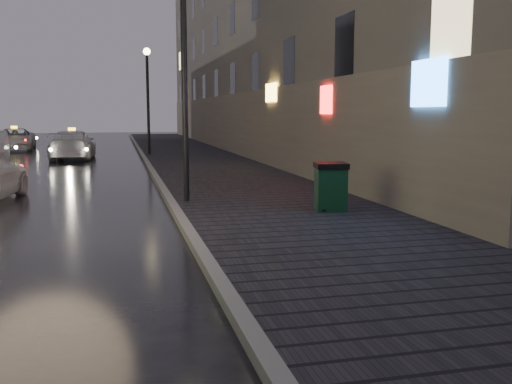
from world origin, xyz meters
TOP-DOWN VIEW (x-y plane):
  - ground at (0.00, 0.00)m, footprint 120.00×120.00m
  - sidewalk at (3.90, 21.00)m, footprint 4.60×58.00m
  - curb at (1.50, 21.00)m, footprint 0.20×58.00m
  - building_near at (7.10, 25.00)m, footprint 1.80×50.00m
  - lamp_near at (1.85, 6.00)m, footprint 0.36×0.36m
  - lamp_far at (1.85, 22.00)m, footprint 0.36×0.36m
  - trash_bin at (4.71, 3.96)m, footprint 0.78×0.78m
  - taxi_mid at (-1.83, 21.42)m, footprint 2.08×4.83m
  - taxi_far at (-5.73, 29.42)m, footprint 2.49×4.84m

SIDE VIEW (x-z plane):
  - ground at x=0.00m, z-range 0.00..0.00m
  - sidewalk at x=3.90m, z-range 0.00..0.15m
  - curb at x=1.50m, z-range 0.00..0.15m
  - taxi_far at x=-5.73m, z-range 0.00..1.31m
  - trash_bin at x=4.71m, z-range 0.16..1.18m
  - taxi_mid at x=-1.83m, z-range 0.00..1.38m
  - lamp_near at x=1.85m, z-range 0.85..6.13m
  - lamp_far at x=1.85m, z-range 0.85..6.13m
  - building_near at x=7.10m, z-range 0.00..13.00m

